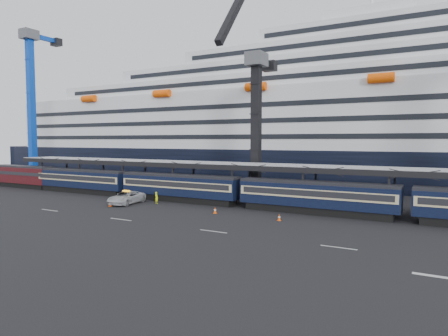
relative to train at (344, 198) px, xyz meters
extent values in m
plane|color=black|center=(4.65, -10.00, -2.20)|extent=(260.00, 260.00, 0.00)
cube|color=beige|center=(-33.35, -14.00, -2.19)|extent=(3.00, 0.15, 0.02)
cube|color=beige|center=(-21.35, -14.00, -2.19)|extent=(3.00, 0.15, 0.02)
cube|color=beige|center=(-9.35, -14.00, -2.19)|extent=(3.00, 0.15, 0.02)
cube|color=beige|center=(2.65, -14.00, -2.19)|extent=(3.00, 0.15, 0.02)
cube|color=beige|center=(9.65, -18.00, -2.19)|extent=(2.50, 0.40, 0.02)
cube|color=black|center=(-43.35, 0.00, -1.75)|extent=(17.48, 2.40, 0.90)
cube|color=black|center=(-43.35, 0.00, 0.05)|extent=(19.00, 2.80, 2.70)
cube|color=#C4B68A|center=(-43.35, 0.00, 0.35)|extent=(18.62, 2.92, 1.05)
cube|color=black|center=(-43.35, 0.00, 0.40)|extent=(17.86, 2.98, 0.70)
cube|color=black|center=(-43.35, 0.00, 1.55)|extent=(19.00, 2.50, 0.35)
cube|color=black|center=(-23.35, 0.00, -1.75)|extent=(17.48, 2.40, 0.90)
cube|color=black|center=(-23.35, 0.00, 0.05)|extent=(19.00, 2.80, 2.70)
cube|color=#C4B68A|center=(-23.35, 0.00, 0.35)|extent=(18.62, 2.92, 1.05)
cube|color=black|center=(-23.35, 0.00, 0.40)|extent=(17.86, 2.98, 0.70)
cube|color=black|center=(-23.35, 0.00, 1.55)|extent=(19.00, 2.50, 0.35)
cube|color=black|center=(-3.35, 0.00, -1.75)|extent=(17.48, 2.40, 0.90)
cube|color=black|center=(-3.35, 0.00, 0.05)|extent=(19.00, 2.80, 2.70)
cube|color=#C4B68A|center=(-3.35, 0.00, 0.35)|extent=(18.62, 2.92, 1.05)
cube|color=black|center=(-3.35, 0.00, 0.40)|extent=(17.86, 2.98, 0.70)
cube|color=black|center=(-3.35, 0.00, 1.55)|extent=(19.00, 2.50, 0.35)
cube|color=black|center=(-59.35, 0.00, -1.75)|extent=(14.00, 2.50, 0.90)
cube|color=#330B10|center=(-59.35, 0.00, 0.10)|extent=(15.00, 2.90, 2.90)
cube|color=black|center=(-59.35, 0.00, 1.70)|extent=(15.00, 2.60, 0.30)
cube|color=black|center=(-59.35, 0.00, 0.50)|extent=(15.10, 3.00, 0.60)
cube|color=gray|center=(4.65, 4.00, 3.20)|extent=(130.00, 6.00, 0.25)
cube|color=black|center=(4.65, 1.00, 2.90)|extent=(130.00, 0.25, 0.70)
cube|color=black|center=(4.65, 7.00, 2.90)|extent=(130.00, 0.25, 0.70)
cube|color=black|center=(-55.35, 1.20, 0.50)|extent=(0.25, 0.25, 5.40)
cube|color=black|center=(-55.35, 6.80, 0.50)|extent=(0.25, 0.25, 5.40)
cube|color=black|center=(-45.35, 1.20, 0.50)|extent=(0.25, 0.25, 5.40)
cube|color=black|center=(-45.35, 6.80, 0.50)|extent=(0.25, 0.25, 5.40)
cube|color=black|center=(-35.35, 1.20, 0.50)|extent=(0.25, 0.25, 5.40)
cube|color=black|center=(-35.35, 6.80, 0.50)|extent=(0.25, 0.25, 5.40)
cube|color=black|center=(-25.35, 1.20, 0.50)|extent=(0.25, 0.25, 5.40)
cube|color=black|center=(-25.35, 6.80, 0.50)|extent=(0.25, 0.25, 5.40)
cube|color=black|center=(-15.35, 1.20, 0.50)|extent=(0.25, 0.25, 5.40)
cube|color=black|center=(-15.35, 6.80, 0.50)|extent=(0.25, 0.25, 5.40)
cube|color=black|center=(-5.35, 1.20, 0.50)|extent=(0.25, 0.25, 5.40)
cube|color=black|center=(-5.35, 6.80, 0.50)|extent=(0.25, 0.25, 5.40)
cube|color=black|center=(4.65, 1.20, 0.50)|extent=(0.25, 0.25, 5.40)
cube|color=black|center=(4.65, 6.80, 0.50)|extent=(0.25, 0.25, 5.40)
cube|color=black|center=(4.65, 36.00, 1.30)|extent=(200.00, 28.00, 7.00)
cube|color=black|center=(-101.35, 36.00, 1.30)|extent=(16.17, 18.35, 7.00)
cube|color=white|center=(4.65, 36.00, 10.80)|extent=(190.00, 26.88, 12.00)
cube|color=white|center=(4.65, 36.00, 18.30)|extent=(160.00, 24.64, 3.00)
cube|color=black|center=(4.65, 23.63, 18.30)|extent=(153.60, 0.12, 0.90)
cube|color=white|center=(4.65, 36.00, 21.30)|extent=(124.00, 21.84, 3.00)
cube|color=black|center=(4.65, 25.03, 21.30)|extent=(119.04, 0.12, 0.90)
cube|color=white|center=(4.65, 36.00, 24.30)|extent=(90.00, 19.04, 3.00)
cube|color=black|center=(4.65, 26.43, 24.30)|extent=(86.40, 0.12, 0.90)
cube|color=white|center=(4.65, 36.00, 27.30)|extent=(56.00, 16.24, 3.00)
cube|color=black|center=(4.65, 27.83, 27.30)|extent=(53.76, 0.12, 0.90)
cube|color=white|center=(-3.35, 36.00, 29.80)|extent=(16.00, 12.00, 2.50)
cylinder|color=#FF5508|center=(-65.35, 21.96, 16.60)|extent=(4.00, 1.60, 1.60)
cylinder|color=#FF5508|center=(-43.35, 21.96, 16.60)|extent=(4.00, 1.60, 1.60)
cylinder|color=#FF5508|center=(-21.35, 21.96, 16.60)|extent=(4.00, 1.60, 1.60)
cylinder|color=#FF5508|center=(0.65, 21.96, 16.60)|extent=(4.00, 1.60, 1.60)
cube|color=#484A50|center=(-67.35, 8.00, -1.20)|extent=(4.50, 4.50, 2.00)
cube|color=#0C41C1|center=(-67.35, 8.00, 13.80)|extent=(1.30, 1.30, 28.00)
cube|color=#484A50|center=(-67.35, 8.00, 28.80)|extent=(2.60, 3.20, 2.00)
cube|color=#0C41C1|center=(-67.35, 11.36, 28.80)|extent=(0.90, 6.72, 0.90)
cube|color=black|center=(-67.35, 14.72, 28.60)|extent=(2.20, 1.60, 1.60)
cube|color=#484A50|center=(-15.35, 9.00, -1.20)|extent=(4.50, 4.50, 2.00)
cube|color=black|center=(-15.35, 9.00, 8.80)|extent=(1.30, 1.30, 18.00)
cube|color=#484A50|center=(-15.35, 9.00, 18.80)|extent=(2.60, 3.20, 2.00)
cube|color=black|center=(-15.35, 3.21, 25.69)|extent=(0.90, 12.26, 14.37)
cube|color=black|center=(-15.35, 11.52, 18.80)|extent=(0.90, 5.04, 0.90)
cube|color=black|center=(-15.35, 14.04, 18.60)|extent=(2.20, 1.60, 1.60)
imported|color=#AEB0B5|center=(-28.50, -5.39, -1.33)|extent=(3.74, 6.59, 1.74)
imported|color=#D6F20C|center=(-24.94, -3.24, -1.37)|extent=(0.68, 0.53, 1.65)
cube|color=#FF5508|center=(-29.58, -6.70, -2.18)|extent=(0.42, 0.42, 0.04)
cone|color=#FF5508|center=(-29.58, -6.70, -1.76)|extent=(0.35, 0.35, 0.79)
cylinder|color=white|center=(-29.58, -6.70, -1.76)|extent=(0.30, 0.30, 0.13)
cube|color=#FF5508|center=(-28.87, -8.07, -2.18)|extent=(0.42, 0.42, 0.04)
cone|color=#FF5508|center=(-28.87, -8.07, -1.76)|extent=(0.35, 0.35, 0.80)
cylinder|color=white|center=(-28.87, -8.07, -1.76)|extent=(0.30, 0.30, 0.13)
cube|color=#FF5508|center=(-14.03, -5.70, -2.18)|extent=(0.40, 0.40, 0.04)
cone|color=#FF5508|center=(-14.03, -5.70, -1.78)|extent=(0.33, 0.33, 0.75)
cylinder|color=white|center=(-14.03, -5.70, -1.78)|extent=(0.28, 0.28, 0.12)
cube|color=#FF5508|center=(-5.68, -6.00, -2.18)|extent=(0.38, 0.38, 0.04)
cone|color=#FF5508|center=(-5.68, -6.00, -1.80)|extent=(0.32, 0.32, 0.71)
cylinder|color=white|center=(-5.68, -6.00, -1.80)|extent=(0.27, 0.27, 0.12)
camera|label=1|loc=(10.08, -46.82, 6.63)|focal=32.00mm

